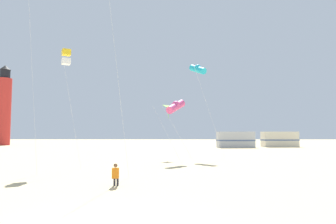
{
  "coord_description": "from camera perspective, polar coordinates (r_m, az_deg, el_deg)",
  "views": [
    {
      "loc": [
        2.08,
        -7.54,
        2.73
      ],
      "look_at": [
        1.83,
        11.09,
        4.02
      ],
      "focal_mm": 31.02,
      "sensor_mm": 36.0,
      "label": 1
    }
  ],
  "objects": [
    {
      "name": "kite_box_gold",
      "position": [
        23.66,
        -19.37,
        10.14
      ],
      "size": [
        1.66,
        1.66,
        8.99
      ],
      "color": "silver",
      "rests_on": "ground"
    },
    {
      "name": "kite_tube_cyan",
      "position": [
        32.45,
        5.86,
        8.39
      ],
      "size": [
        3.67,
        3.99,
        10.36
      ],
      "color": "silver",
      "rests_on": "ground"
    },
    {
      "name": "kite_diamond_lime",
      "position": [
        30.39,
        0.14,
        0.69
      ],
      "size": [
        3.06,
        3.06,
        5.58
      ],
      "color": "silver",
      "rests_on": "ground"
    },
    {
      "name": "lighthouse_distant",
      "position": [
        69.6,
        -29.56,
        0.77
      ],
      "size": [
        2.8,
        2.8,
        16.8
      ],
      "color": "red",
      "rests_on": "ground"
    },
    {
      "name": "rv_van_silver",
      "position": [
        53.02,
        13.12,
        -5.3
      ],
      "size": [
        6.61,
        2.86,
        2.8
      ],
      "rotation": [
        0.0,
        0.0,
        0.08
      ],
      "color": "#B7BABF",
      "rests_on": "ground"
    },
    {
      "name": "kite_tube_rainbow",
      "position": [
        26.63,
        1.55,
        1.15
      ],
      "size": [
        3.05,
        3.35,
        5.8
      ],
      "color": "silver",
      "rests_on": "ground"
    },
    {
      "name": "kite_flyer_standing",
      "position": [
        15.11,
        -10.26,
        -11.94
      ],
      "size": [
        0.36,
        0.52,
        1.16
      ],
      "rotation": [
        0.0,
        0.0,
        3.23
      ],
      "color": "orange",
      "rests_on": "ground"
    },
    {
      "name": "rv_van_cream",
      "position": [
        57.91,
        21.08,
        -5.02
      ],
      "size": [
        6.61,
        2.86,
        2.8
      ],
      "rotation": [
        0.0,
        0.0,
        0.08
      ],
      "color": "beige",
      "rests_on": "ground"
    }
  ]
}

